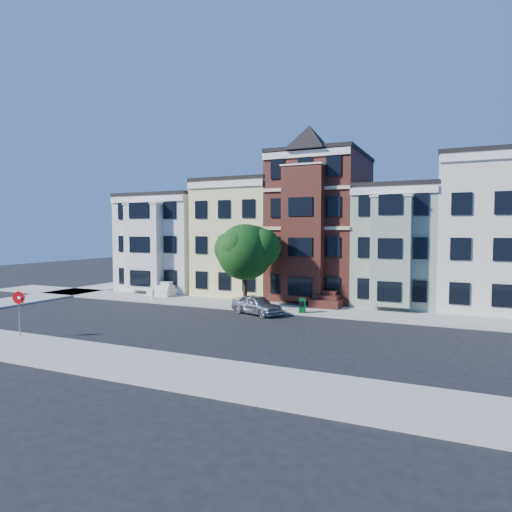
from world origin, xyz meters
The scene contains 13 objects.
ground centered at (0.00, 0.00, 0.00)m, with size 120.00×120.00×0.00m, color black.
far_sidewalk centered at (0.00, 8.00, 0.07)m, with size 60.00×4.00×0.15m, color #9E9B93.
near_sidewalk centered at (0.00, -8.00, 0.07)m, with size 60.00×4.00×0.15m, color #9E9B93.
house_white centered at (-15.00, 14.50, 4.50)m, with size 8.00×9.00×9.00m, color silver.
house_yellow centered at (-7.00, 14.50, 5.00)m, with size 7.00×9.00×10.00m, color beige.
house_brown centered at (0.00, 14.50, 6.00)m, with size 7.00×9.00×12.00m, color #401A13.
house_green centered at (6.50, 14.50, 4.50)m, with size 6.00×9.00×9.00m, color gray.
house_cream centered at (13.50, 14.50, 5.50)m, with size 8.00×9.00×11.00m, color silver.
street_tree centered at (-3.50, 6.75, 3.96)m, with size 6.54×6.54×7.61m, color #124E11, non-canonical shape.
parked_car centered at (-1.86, 5.20, 0.68)m, with size 1.59×3.96×1.35m, color #A2A4AC.
newspaper_box centered at (1.11, 6.30, 0.65)m, with size 0.45×0.40×1.01m, color #0B581D.
fire_hydrant centered at (-12.31, 7.28, 0.49)m, with size 0.24×0.24×0.69m, color silver.
stop_sign centered at (-10.44, -6.66, 1.53)m, with size 0.76×0.11×2.77m, color #AE050B, non-canonical shape.
Camera 1 is at (11.20, -23.36, 5.78)m, focal length 32.00 mm.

